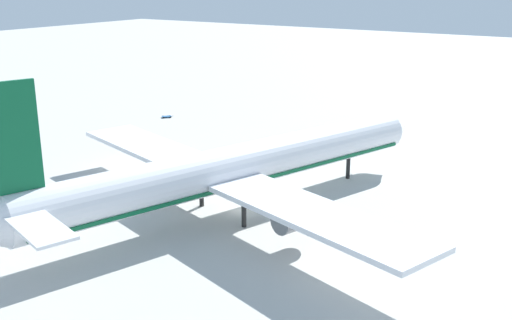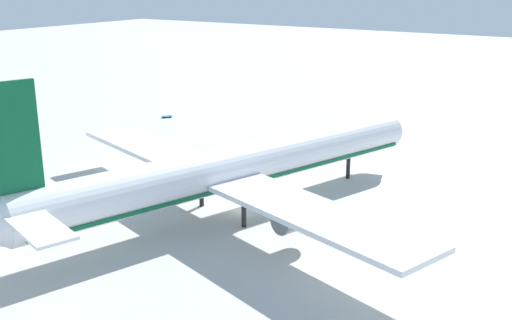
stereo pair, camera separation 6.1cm
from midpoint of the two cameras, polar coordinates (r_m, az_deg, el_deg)
name	(u,v)px [view 2 (the right image)]	position (r m, az deg, el deg)	size (l,w,h in m)	color
ground_plane	(240,210)	(92.06, -1.47, -4.71)	(600.00, 600.00, 0.00)	#B2B2AD
airliner	(232,168)	(89.01, -2.20, -0.79)	(77.33, 70.38, 22.90)	white
baggage_cart_0	(167,116)	(153.16, -8.29, 4.03)	(2.67, 2.50, 0.40)	#26598C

